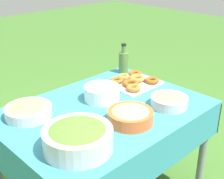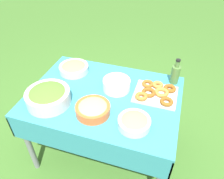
{
  "view_description": "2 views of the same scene",
  "coord_description": "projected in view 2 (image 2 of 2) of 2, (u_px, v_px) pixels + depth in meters",
  "views": [
    {
      "loc": [
        -1.18,
        -1.28,
        1.68
      ],
      "look_at": [
        0.08,
        0.01,
        0.87
      ],
      "focal_mm": 50.0,
      "sensor_mm": 36.0,
      "label": 1
    },
    {
      "loc": [
        0.5,
        -1.32,
        1.97
      ],
      "look_at": [
        0.06,
        0.04,
        0.8
      ],
      "focal_mm": 35.0,
      "sensor_mm": 36.0,
      "label": 2
    }
  ],
  "objects": [
    {
      "name": "salad_bowl",
      "position": [
        48.0,
        96.0,
        1.74
      ],
      "size": [
        0.35,
        0.35,
        0.14
      ],
      "color": "silver",
      "rests_on": "picnic_table"
    },
    {
      "name": "bread_bowl",
      "position": [
        134.0,
        122.0,
        1.56
      ],
      "size": [
        0.24,
        0.24,
        0.08
      ],
      "color": "silver",
      "rests_on": "picnic_table"
    },
    {
      "name": "fruit_bowl",
      "position": [
        74.0,
        68.0,
        2.1
      ],
      "size": [
        0.28,
        0.28,
        0.08
      ],
      "color": "silver",
      "rests_on": "picnic_table"
    },
    {
      "name": "donut_platter",
      "position": [
        156.0,
        93.0,
        1.84
      ],
      "size": [
        0.35,
        0.33,
        0.05
      ],
      "color": "silver",
      "rests_on": "picnic_table"
    },
    {
      "name": "olive_oil_bottle",
      "position": [
        175.0,
        74.0,
        1.93
      ],
      "size": [
        0.08,
        0.08,
        0.24
      ],
      "color": "#4C7238",
      "rests_on": "picnic_table"
    },
    {
      "name": "ground_plane",
      "position": [
        105.0,
        148.0,
        2.34
      ],
      "size": [
        14.0,
        14.0,
        0.0
      ],
      "primitive_type": "plane",
      "color": "#3D6B28"
    },
    {
      "name": "plate_stack",
      "position": [
        117.0,
        85.0,
        1.89
      ],
      "size": [
        0.24,
        0.24,
        0.1
      ],
      "color": "white",
      "rests_on": "picnic_table"
    },
    {
      "name": "pasta_bowl",
      "position": [
        93.0,
        109.0,
        1.66
      ],
      "size": [
        0.27,
        0.27,
        0.09
      ],
      "color": "#E05B28",
      "rests_on": "picnic_table"
    },
    {
      "name": "picnic_table",
      "position": [
        104.0,
        103.0,
        1.92
      ],
      "size": [
        1.28,
        0.93,
        0.76
      ],
      "color": "teal",
      "rests_on": "ground_plane"
    }
  ]
}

